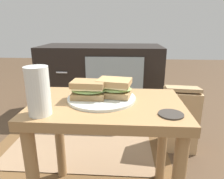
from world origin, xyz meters
The scene contains 9 objects.
side_table centered at (0.00, 0.00, 0.37)m, with size 0.56×0.36×0.46m.
tv_cabinet centered at (-0.13, 0.95, 0.29)m, with size 0.96×0.46×0.58m.
area_rug centered at (-0.20, 0.49, 0.00)m, with size 1.07×0.84×0.01m.
plate centered at (-0.02, 0.03, 0.47)m, with size 0.26×0.26×0.01m, color silver.
sandwich_front centered at (-0.07, 0.02, 0.50)m, with size 0.13×0.09×0.07m.
sandwich_back centered at (0.02, 0.04, 0.50)m, with size 0.15×0.12×0.07m.
beer_glass centered at (-0.20, -0.12, 0.53)m, with size 0.07×0.07×0.16m.
coaster centered at (0.21, -0.10, 0.46)m, with size 0.08×0.08×0.01m, color #332D28.
paper_bag centered at (0.40, 0.45, 0.19)m, with size 0.22×0.18×0.40m.
Camera 1 is at (0.06, -0.71, 0.73)m, focal length 32.76 mm.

